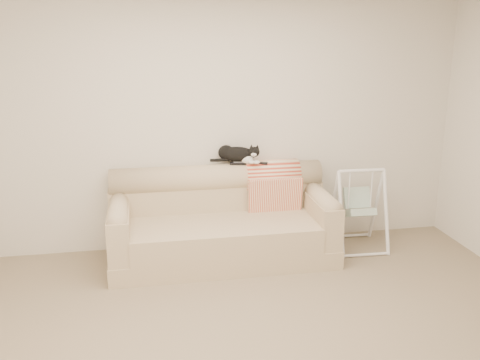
# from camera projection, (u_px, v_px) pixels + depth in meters

# --- Properties ---
(ground_plane) EXTENTS (5.00, 5.00, 0.00)m
(ground_plane) POSITION_uv_depth(u_px,v_px,m) (265.00, 344.00, 3.92)
(ground_plane) COLOR #7B6B53
(ground_plane) RESTS_ON ground
(room_shell) EXTENTS (5.04, 4.04, 2.60)m
(room_shell) POSITION_uv_depth(u_px,v_px,m) (268.00, 140.00, 3.50)
(room_shell) COLOR beige
(room_shell) RESTS_ON ground
(sofa) EXTENTS (2.20, 0.93, 0.90)m
(sofa) POSITION_uv_depth(u_px,v_px,m) (221.00, 224.00, 5.34)
(sofa) COLOR tan
(sofa) RESTS_ON ground
(remote_a) EXTENTS (0.18, 0.07, 0.03)m
(remote_a) POSITION_uv_depth(u_px,v_px,m) (239.00, 163.00, 5.45)
(remote_a) COLOR black
(remote_a) RESTS_ON sofa
(remote_b) EXTENTS (0.18, 0.11, 0.02)m
(remote_b) POSITION_uv_depth(u_px,v_px,m) (259.00, 163.00, 5.46)
(remote_b) COLOR black
(remote_b) RESTS_ON sofa
(tuxedo_cat) EXTENTS (0.51, 0.35, 0.20)m
(tuxedo_cat) POSITION_uv_depth(u_px,v_px,m) (238.00, 154.00, 5.45)
(tuxedo_cat) COLOR black
(tuxedo_cat) RESTS_ON sofa
(throw_blanket) EXTENTS (0.56, 0.38, 0.58)m
(throw_blanket) POSITION_uv_depth(u_px,v_px,m) (272.00, 179.00, 5.55)
(throw_blanket) COLOR red
(throw_blanket) RESTS_ON sofa
(baby_swing) EXTENTS (0.54, 0.57, 0.86)m
(baby_swing) POSITION_uv_depth(u_px,v_px,m) (359.00, 208.00, 5.57)
(baby_swing) COLOR white
(baby_swing) RESTS_ON ground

